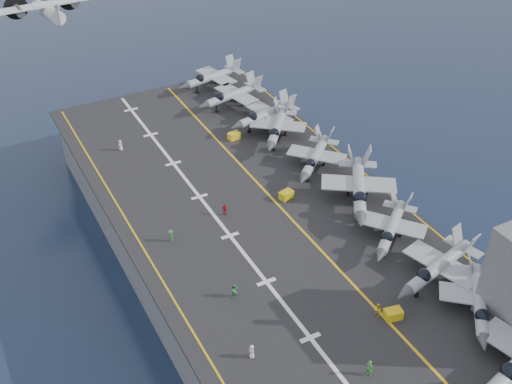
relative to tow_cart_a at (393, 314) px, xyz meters
name	(u,v)px	position (x,y,z in m)	size (l,w,h in m)	color
ground	(269,279)	(-3.81, 21.82, -11.00)	(500.00, 500.00, 0.00)	#142135
hull	(269,253)	(-3.81, 21.82, -6.00)	(36.00, 90.00, 10.00)	#56595E
flight_deck	(270,224)	(-3.81, 21.82, -0.80)	(38.00, 92.00, 0.40)	black
foul_line	(289,216)	(-0.81, 21.82, -0.58)	(0.35, 90.00, 0.02)	gold
landing_centerline	(230,236)	(-9.81, 21.82, -0.58)	(0.50, 90.00, 0.02)	silver
deck_edge_port	(151,262)	(-20.81, 21.82, -0.58)	(0.25, 90.00, 0.02)	gold
deck_edge_stbd	(380,186)	(14.69, 21.82, -0.58)	(0.25, 90.00, 0.02)	gold
fighter_jet_1	(480,299)	(8.77, -3.94, 1.70)	(15.25, 15.80, 4.59)	gray
fighter_jet_2	(439,266)	(8.37, 2.42, 1.86)	(16.10, 12.74, 4.92)	#9CA5AB
fighter_jet_3	(392,226)	(8.31, 11.28, 1.64)	(15.40, 14.76, 4.47)	#959EA5
fighter_jet_4	(359,186)	(9.48, 20.25, 2.15)	(17.55, 19.00, 5.49)	#9BA4AA
fighter_jet_5	(315,156)	(8.74, 30.40, 1.71)	(15.79, 15.46, 4.61)	#8E949C
fighter_jet_6	(277,126)	(8.12, 40.95, 1.76)	(15.62, 16.26, 4.72)	#9BA3AD
fighter_jet_7	(266,113)	(8.61, 45.64, 1.71)	(14.88, 11.47, 4.62)	#9CA5AC
fighter_jet_8	(233,94)	(6.85, 54.62, 1.76)	(15.16, 11.70, 4.71)	gray
tow_cart_a	(393,314)	(0.00, 0.00, 0.00)	(2.20, 1.64, 1.19)	gold
tow_cart_b	(286,195)	(1.01, 25.70, -0.02)	(2.21, 1.74, 1.16)	#BEA40F
tow_cart_c	(234,136)	(1.83, 44.20, -0.03)	(2.06, 1.51, 1.14)	yellow
crew_0	(252,351)	(-16.69, 2.44, 0.27)	(0.85, 1.14, 1.73)	silver
crew_2	(235,290)	(-14.22, 11.40, 0.36)	(1.36, 1.17, 1.92)	green
crew_3	(171,236)	(-17.07, 24.43, 0.29)	(0.76, 1.10, 1.78)	#268128
crew_4	(225,209)	(-8.37, 26.33, 0.27)	(1.21, 1.01, 1.73)	#B50D16
crew_5	(120,145)	(-15.68, 49.44, 0.30)	(1.19, 1.29, 1.78)	silver
crew_6	(369,368)	(-7.11, -5.18, 0.43)	(1.25, 1.46, 2.06)	#2A7F2B
crew_7	(378,310)	(-1.33, 1.10, 0.29)	(0.87, 1.16, 1.77)	yellow
transport_plane	(48,12)	(-17.96, 78.60, 13.21)	(24.45, 17.37, 5.58)	silver
fighter_jet_9	(213,76)	(6.85, 63.12, 1.76)	(15.16, 11.70, 4.71)	gray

